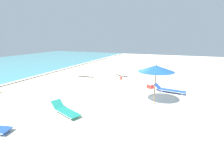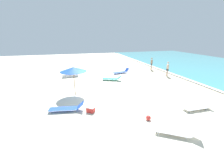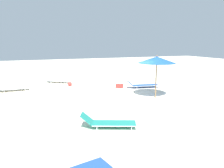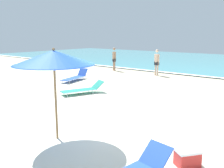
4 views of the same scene
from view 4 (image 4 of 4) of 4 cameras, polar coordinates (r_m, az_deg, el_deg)
The scene contains 7 objects.
ground_plane at distance 7.93m, azimuth 0.93°, elevation -9.69°, with size 60.00×60.00×0.16m.
beach_umbrella at distance 6.52m, azimuth -13.16°, elevation 5.81°, with size 2.09×2.09×2.43m.
sun_lounger_near_water_left at distance 11.86m, azimuth -6.70°, elevation -1.17°, with size 1.33×2.12×0.54m.
sun_lounger_mid_beach_solo at distance 15.24m, azimuth -8.45°, elevation 1.59°, with size 1.06×2.24×0.62m.
beachgoer_wading_adult at distance 19.17m, azimuth 0.50°, elevation 6.05°, with size 0.40×0.30×1.76m.
beachgoer_shoreline_child at distance 17.19m, azimuth 10.20°, elevation 5.26°, with size 0.43×0.27×1.76m.
cooler_box at distance 5.75m, azimuth 16.85°, elevation -15.82°, with size 0.58×0.61×0.37m.
Camera 4 is at (4.55, -5.83, 2.76)m, focal length 40.00 mm.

